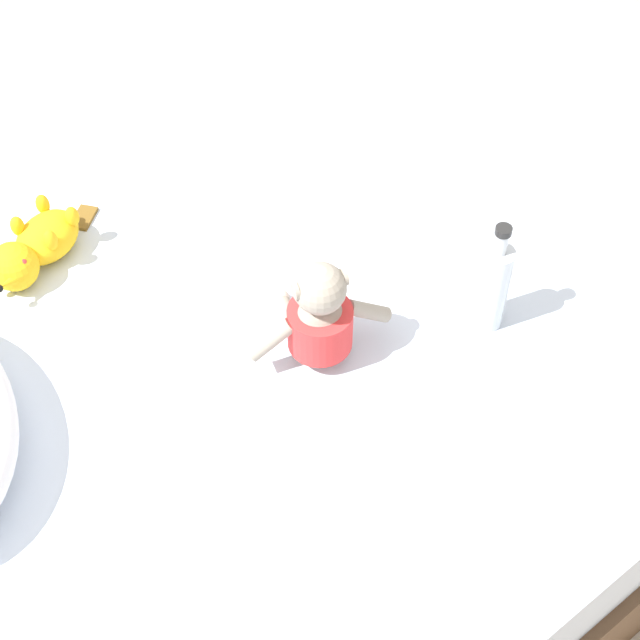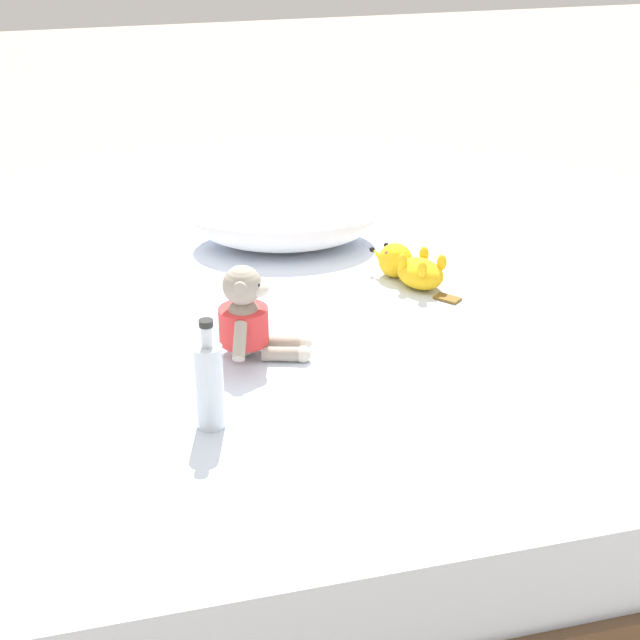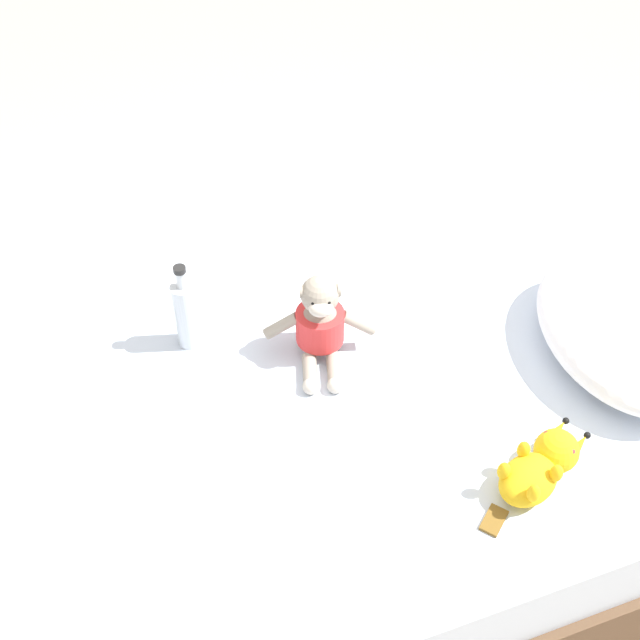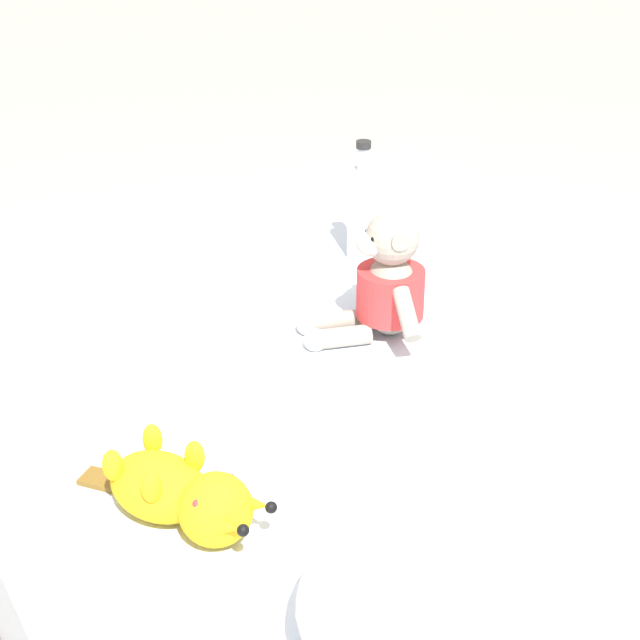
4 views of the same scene
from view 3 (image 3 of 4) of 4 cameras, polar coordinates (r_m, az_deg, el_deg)
name	(u,v)px [view 3 (image 3 of 4)]	position (r m, az deg, el deg)	size (l,w,h in m)	color
ground_plane	(339,475)	(2.42, 1.37, -10.91)	(16.00, 16.00, 0.00)	#B7A893
bed	(341,424)	(2.23, 1.48, -7.34)	(1.48, 1.86, 0.49)	brown
pillow	(623,329)	(2.14, 20.64, -0.62)	(0.63, 0.49, 0.16)	white
plush_monkey	(320,324)	(1.99, 0.02, -0.29)	(0.24, 0.28, 0.24)	#9E9384
plush_yellow_creature	(540,467)	(1.84, 15.34, -9.98)	(0.19, 0.32, 0.10)	yellow
glass_bottle	(186,313)	(2.04, -9.43, 0.49)	(0.06, 0.06, 0.25)	silver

